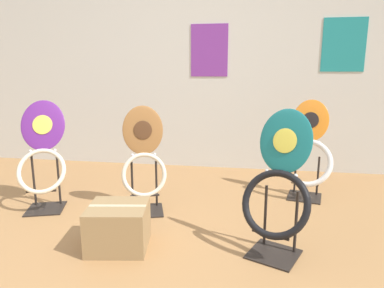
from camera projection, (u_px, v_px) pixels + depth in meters
name	position (u px, v px, depth m)	size (l,w,h in m)	color
wall_back	(192.00, 53.00, 3.83)	(8.00, 0.07, 2.60)	silver
toilet_seat_display_teal_sax	(278.00, 191.00, 2.02)	(0.46, 0.42, 0.89)	black
toilet_seat_display_orange_sun	(307.00, 156.00, 2.99)	(0.47, 0.41, 0.86)	black
toilet_seat_display_woodgrain	(144.00, 163.00, 2.68)	(0.38, 0.35, 0.84)	black
toilet_seat_display_purple_note	(43.00, 156.00, 2.74)	(0.45, 0.45, 0.87)	black
storage_box	(118.00, 226.00, 2.17)	(0.41, 0.39, 0.28)	#93754C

